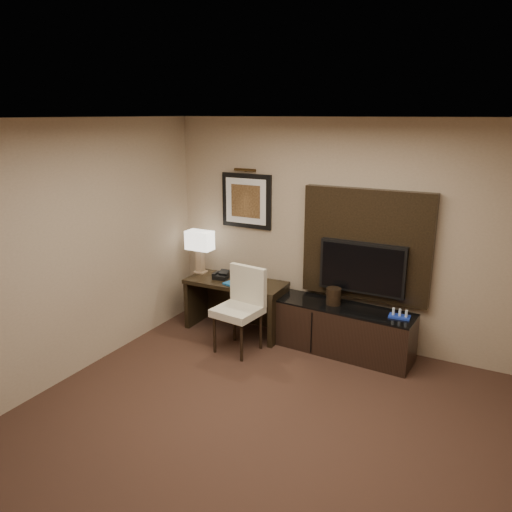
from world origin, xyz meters
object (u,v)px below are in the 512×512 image
Objects in this scene: credenza at (341,329)px; desk_chair at (238,310)px; table_lamp at (200,252)px; tv at (362,268)px; minibar_tray at (400,314)px; ice_bucket at (334,296)px; desk at (236,306)px; desk_phone at (221,275)px.

desk_chair is (-1.09, -0.53, 0.22)m from credenza.
tv is at bearing 4.27° from table_lamp.
minibar_tray is (2.65, -0.05, -0.35)m from table_lamp.
tv reaches higher than ice_bucket.
desk_chair is at bearing -59.63° from desk.
desk is 0.59m from desk_chair.
minibar_tray is (0.50, -0.21, -0.40)m from tv.
credenza is at bearing 178.54° from minibar_tray.
minibar_tray is (2.27, 0.04, -0.11)m from desk_phone.
desk is 1.71m from tv.
credenza is 1.68× the size of tv.
ice_bucket is (0.98, 0.56, 0.16)m from desk_chair.
credenza is at bearing -13.30° from ice_bucket.
table_lamp is 1.89m from ice_bucket.
table_lamp is 2.67m from minibar_tray.
desk_chair is at bearing -163.62° from minibar_tray.
table_lamp is at bearing -177.71° from credenza.
desk_phone is (-1.61, -0.06, 0.44)m from credenza.
desk_chair is at bearing -149.98° from tv.
ice_bucket is at bearing -149.29° from tv.
minibar_tray is (0.78, -0.04, -0.06)m from ice_bucket.
tv is 0.47m from ice_bucket.
minibar_tray is at bearing 1.69° from credenza.
minibar_tray is at bearing -3.24° from ice_bucket.
table_lamp is at bearing 179.92° from ice_bucket.
desk is at bearing 128.71° from desk_chair.
tv is (1.55, 0.24, 0.68)m from desk.
tv is 1.81m from desk_phone.
desk_phone is at bearing -12.77° from table_lamp.
ice_bucket reaches higher than minibar_tray.
desk is 0.86m from table_lamp.
tv is at bearing 53.12° from credenza.
desk is at bearing -171.22° from tv.
desk_phone is 0.96× the size of ice_bucket.
table_lamp is 3.01× the size of desk_phone.
desk_chair is at bearing -32.19° from table_lamp.
table_lamp reaches higher than desk_chair.
tv is (0.16, 0.19, 0.73)m from credenza.
desk is 2.08m from minibar_tray.
ice_bucket is at bearing -0.08° from table_lamp.
credenza is 2.96× the size of table_lamp.
credenza is 7.37× the size of minibar_tray.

